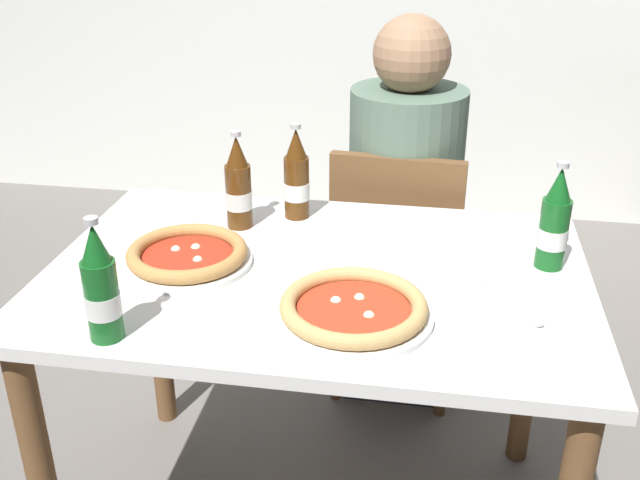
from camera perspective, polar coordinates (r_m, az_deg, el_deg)
The scene contains 10 objects.
dining_table_main at distance 1.70m, azimuth -0.28°, elevation -5.72°, with size 1.20×0.80×0.75m.
chair_behind_table at distance 2.29m, azimuth 6.06°, elevation -1.49°, with size 0.43×0.43×0.85m.
diner_seated at distance 2.29m, azimuth 6.41°, elevation 1.33°, with size 0.34×0.34×1.21m.
pizza_margherita_near at distance 1.46m, azimuth 2.60°, elevation -5.33°, with size 0.32×0.32×0.04m.
pizza_marinara_far at distance 1.69m, azimuth -10.20°, elevation -1.17°, with size 0.29×0.29×0.04m.
beer_bottle_left at distance 1.69m, azimuth 17.63°, elevation 1.20°, with size 0.07×0.07×0.25m.
beer_bottle_center at distance 1.41m, azimuth -16.55°, elevation -3.64°, with size 0.07×0.07×0.25m.
beer_bottle_right at distance 1.83m, azimuth -6.32°, elevation 4.07°, with size 0.07×0.07×0.25m.
beer_bottle_extra at distance 1.87m, azimuth -1.83°, elevation 4.77°, with size 0.07×0.07×0.25m.
napkin_with_cutlery at distance 1.56m, azimuth 14.00°, elevation -4.72°, with size 0.23×0.23×0.01m.
Camera 1 is at (0.25, -1.43, 1.52)m, focal length 41.47 mm.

